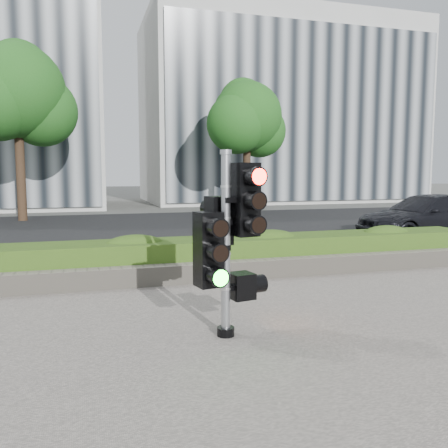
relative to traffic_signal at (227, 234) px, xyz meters
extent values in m
plane|color=#51514C|center=(0.46, 0.89, -1.26)|extent=(120.00, 120.00, 0.00)
cube|color=#9E9389|center=(0.46, -1.61, -1.24)|extent=(16.00, 11.00, 0.03)
cube|color=black|center=(0.46, 10.89, -1.25)|extent=(60.00, 13.00, 0.02)
cube|color=gray|center=(0.46, 4.04, -1.20)|extent=(60.00, 0.25, 0.12)
cube|color=gray|center=(0.46, 2.79, -1.06)|extent=(12.00, 0.32, 0.34)
cube|color=olive|center=(0.46, 3.44, -0.89)|extent=(12.00, 1.00, 0.68)
cube|color=#B7B7B2|center=(11.46, 25.89, 4.74)|extent=(18.00, 10.00, 12.00)
cylinder|color=black|center=(-4.04, 15.39, 0.76)|extent=(0.36, 0.36, 4.03)
sphere|color=#174C15|center=(-4.04, 15.39, 3.92)|extent=(3.74, 3.74, 3.74)
sphere|color=#174C15|center=(-3.18, 15.75, 3.20)|extent=(2.88, 2.88, 2.88)
sphere|color=#174C15|center=(-4.04, 16.11, 4.79)|extent=(2.59, 2.59, 2.59)
cylinder|color=black|center=(5.96, 16.39, 0.53)|extent=(0.36, 0.36, 3.58)
sphere|color=#174C15|center=(5.96, 16.39, 3.35)|extent=(3.33, 3.33, 3.33)
sphere|color=#174C15|center=(6.73, 16.71, 2.71)|extent=(2.56, 2.56, 2.56)
sphere|color=#174C15|center=(5.32, 16.01, 2.96)|extent=(2.82, 2.82, 2.82)
sphere|color=#174C15|center=(5.96, 17.03, 4.12)|extent=(2.30, 2.30, 2.30)
cylinder|color=black|center=(-0.02, -0.04, -1.18)|extent=(0.21, 0.21, 0.11)
cylinder|color=gray|center=(-0.02, -0.04, -0.14)|extent=(0.11, 0.11, 2.17)
cylinder|color=gray|center=(-0.02, -0.04, 0.97)|extent=(0.14, 0.14, 0.05)
cube|color=#FF1107|center=(0.22, -0.02, 0.41)|extent=(0.32, 0.32, 0.87)
cube|color=#14E51E|center=(-0.26, -0.12, -0.15)|extent=(0.32, 0.32, 0.87)
cube|color=black|center=(-0.04, 0.21, 0.15)|extent=(0.32, 0.32, 0.59)
cube|color=orange|center=(0.20, 0.04, -0.65)|extent=(0.32, 0.32, 0.32)
imported|color=black|center=(8.15, 6.41, -0.59)|extent=(4.62, 2.18, 1.30)
camera|label=1|loc=(-1.61, -5.34, 0.74)|focal=38.00mm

